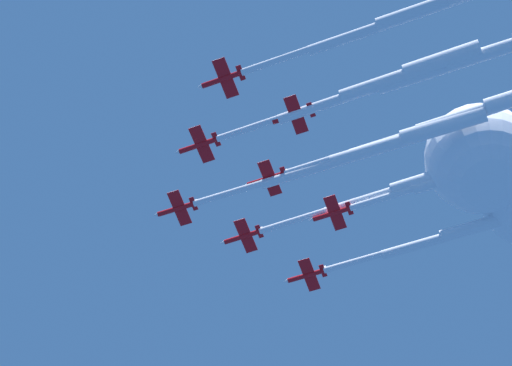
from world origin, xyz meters
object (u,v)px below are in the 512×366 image
object	(u,v)px
jet_starboard_mid	(419,10)
jet_port_inner	(379,84)
jet_port_mid	(459,117)
jet_starboard_outer	(487,53)
jet_lead	(374,148)
jet_starboard_inner	(433,176)
jet_port_outer	(476,226)

from	to	relation	value
jet_starboard_mid	jet_port_inner	bearing A→B (deg)	83.49
jet_port_mid	jet_starboard_outer	distance (m)	15.54
jet_port_mid	jet_starboard_mid	world-z (taller)	jet_port_mid
jet_starboard_mid	jet_lead	bearing A→B (deg)	73.22
jet_port_inner	jet_port_mid	world-z (taller)	jet_port_mid
jet_starboard_mid	jet_starboard_outer	xyz separation A→B (m)	(16.96, 1.17, 0.60)
jet_port_inner	jet_starboard_outer	world-z (taller)	jet_port_inner
jet_lead	jet_port_mid	xyz separation A→B (m)	(11.55, -14.39, 0.64)
jet_port_inner	jet_starboard_mid	size ratio (longest dim) A/B	0.97
jet_lead	jet_starboard_outer	xyz separation A→B (m)	(7.73, -29.43, -0.23)
jet_port_mid	jet_lead	bearing A→B (deg)	128.76
jet_port_inner	jet_starboard_inner	size ratio (longest dim) A/B	0.91
jet_lead	jet_starboard_mid	size ratio (longest dim) A/B	1.06
jet_starboard_outer	jet_port_mid	bearing A→B (deg)	75.75
jet_starboard_mid	jet_port_outer	bearing A→B (deg)	42.75
jet_starboard_mid	jet_port_outer	size ratio (longest dim) A/B	1.05
jet_lead	jet_starboard_inner	size ratio (longest dim) A/B	1.00
jet_lead	jet_port_mid	bearing A→B (deg)	-51.24
jet_port_inner	jet_starboard_mid	xyz separation A→B (m)	(-1.99, -17.43, -1.01)
jet_port_mid	jet_starboard_outer	bearing A→B (deg)	-104.25
jet_port_inner	jet_port_mid	bearing A→B (deg)	-3.73
jet_port_inner	jet_port_outer	bearing A→B (deg)	26.59
jet_lead	jet_port_outer	world-z (taller)	jet_lead
jet_starboard_mid	jet_port_outer	world-z (taller)	jet_starboard_mid
jet_starboard_inner	jet_lead	bearing A→B (deg)	-177.71
jet_port_mid	jet_starboard_outer	xyz separation A→B (m)	(-3.82, -15.04, -0.86)
jet_starboard_outer	jet_starboard_inner	bearing A→B (deg)	75.49
jet_port_mid	jet_starboard_mid	size ratio (longest dim) A/B	1.02
jet_port_outer	jet_starboard_outer	bearing A→B (deg)	-122.19
jet_starboard_mid	jet_port_mid	bearing A→B (deg)	37.96
jet_port_outer	jet_starboard_mid	bearing A→B (deg)	-137.25
jet_port_inner	jet_port_outer	size ratio (longest dim) A/B	1.02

